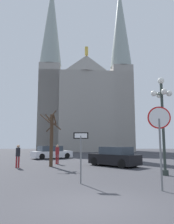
{
  "coord_description": "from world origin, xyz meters",
  "views": [
    {
      "loc": [
        -0.32,
        -6.6,
        1.82
      ],
      "look_at": [
        -0.23,
        20.76,
        5.63
      ],
      "focal_mm": 35.3,
      "sensor_mm": 36.0,
      "label": 1
    }
  ],
  "objects": [
    {
      "name": "stop_sign",
      "position": [
        2.54,
        2.05,
        2.32
      ],
      "size": [
        0.87,
        0.24,
        3.24
      ],
      "color": "slate",
      "rests_on": "ground"
    },
    {
      "name": "pedestrian_walking",
      "position": [
        -5.39,
        9.79,
        1.0
      ],
      "size": [
        0.32,
        0.32,
        1.66
      ],
      "color": "maroon",
      "rests_on": "ground"
    },
    {
      "name": "ground_plane",
      "position": [
        0.0,
        0.0,
        0.0
      ],
      "size": [
        120.0,
        120.0,
        0.0
      ],
      "primitive_type": "plane",
      "color": "#38383D"
    },
    {
      "name": "cathedral",
      "position": [
        -0.69,
        40.48,
        11.41
      ],
      "size": [
        20.0,
        12.63,
        37.61
      ],
      "color": "gray",
      "rests_on": "ground"
    },
    {
      "name": "one_way_arrow_sign",
      "position": [
        -0.6,
        3.54,
        1.5
      ],
      "size": [
        0.69,
        0.09,
        2.28
      ],
      "color": "slate",
      "rests_on": "ground"
    },
    {
      "name": "street_lamp",
      "position": [
        4.07,
        6.07,
        3.67
      ],
      "size": [
        1.26,
        1.26,
        5.65
      ],
      "color": "#2D3833",
      "rests_on": "ground"
    },
    {
      "name": "bare_tree",
      "position": [
        -3.09,
        10.6,
        2.27
      ],
      "size": [
        1.73,
        1.48,
        4.41
      ],
      "color": "#473323",
      "rests_on": "ground"
    },
    {
      "name": "parked_car_far_black",
      "position": [
        1.83,
        10.89,
        0.7
      ],
      "size": [
        4.03,
        4.09,
        1.49
      ],
      "color": "black",
      "rests_on": "ground"
    },
    {
      "name": "parked_car_near_white",
      "position": [
        -4.42,
        19.08,
        0.68
      ],
      "size": [
        4.77,
        3.97,
        1.45
      ],
      "color": "silver",
      "rests_on": "ground"
    },
    {
      "name": "pedestrian_standing",
      "position": [
        -2.87,
        12.51,
        0.98
      ],
      "size": [
        0.32,
        0.32,
        1.63
      ],
      "color": "maroon",
      "rests_on": "ground"
    }
  ]
}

